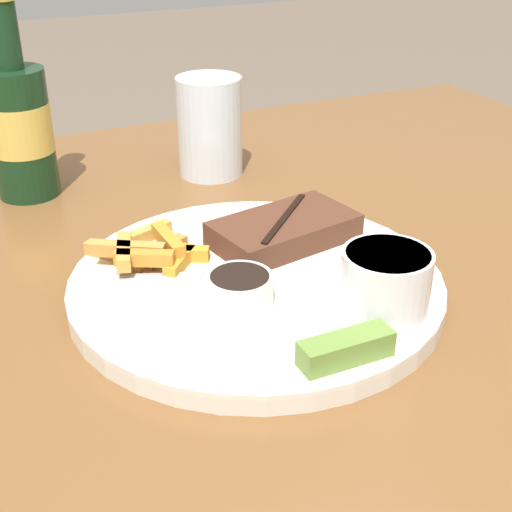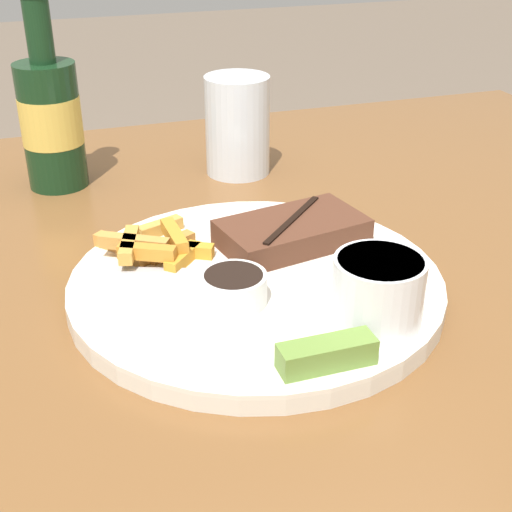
{
  "view_description": "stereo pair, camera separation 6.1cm",
  "coord_description": "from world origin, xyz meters",
  "views": [
    {
      "loc": [
        -0.23,
        -0.49,
        1.07
      ],
      "look_at": [
        0.0,
        0.0,
        0.78
      ],
      "focal_mm": 50.0,
      "sensor_mm": 36.0,
      "label": 1
    },
    {
      "loc": [
        -0.17,
        -0.51,
        1.07
      ],
      "look_at": [
        0.0,
        0.0,
        0.78
      ],
      "focal_mm": 50.0,
      "sensor_mm": 36.0,
      "label": 2
    }
  ],
  "objects": [
    {
      "name": "beer_bottle",
      "position": [
        -0.14,
        0.31,
        0.83
      ],
      "size": [
        0.07,
        0.07,
        0.23
      ],
      "color": "#143319",
      "rests_on": "dining_table"
    },
    {
      "name": "pickle_spear",
      "position": [
        0.01,
        -0.14,
        0.77
      ],
      "size": [
        0.07,
        0.02,
        0.02
      ],
      "color": "olive",
      "rests_on": "dinner_plate"
    },
    {
      "name": "dining_table",
      "position": [
        0.0,
        0.0,
        0.66
      ],
      "size": [
        1.23,
        1.03,
        0.74
      ],
      "color": "brown",
      "rests_on": "ground_plane"
    },
    {
      "name": "fork_utensil",
      "position": [
        -0.08,
        0.03,
        0.76
      ],
      "size": [
        0.13,
        0.06,
        0.0
      ],
      "rotation": [
        0.0,
        0.0,
        5.92
      ],
      "color": "#B7B7BC",
      "rests_on": "dinner_plate"
    },
    {
      "name": "knife_utensil",
      "position": [
        0.01,
        0.04,
        0.77
      ],
      "size": [
        0.09,
        0.16,
        0.01
      ],
      "rotation": [
        0.0,
        0.0,
        1.13
      ],
      "color": "#B7B7BC",
      "rests_on": "dinner_plate"
    },
    {
      "name": "dipping_sauce_cup",
      "position": [
        -0.03,
        -0.04,
        0.78
      ],
      "size": [
        0.05,
        0.05,
        0.03
      ],
      "color": "silver",
      "rests_on": "dinner_plate"
    },
    {
      "name": "dinner_plate",
      "position": [
        0.0,
        0.0,
        0.75
      ],
      "size": [
        0.33,
        0.33,
        0.02
      ],
      "color": "silver",
      "rests_on": "dining_table"
    },
    {
      "name": "coleslaw_cup",
      "position": [
        0.07,
        -0.1,
        0.79
      ],
      "size": [
        0.07,
        0.07,
        0.05
      ],
      "color": "white",
      "rests_on": "dinner_plate"
    },
    {
      "name": "drinking_glass",
      "position": [
        0.07,
        0.29,
        0.8
      ],
      "size": [
        0.08,
        0.08,
        0.12
      ],
      "color": "silver",
      "rests_on": "dining_table"
    },
    {
      "name": "steak_portion",
      "position": [
        0.05,
        0.05,
        0.77
      ],
      "size": [
        0.15,
        0.1,
        0.03
      ],
      "color": "#512D1E",
      "rests_on": "dinner_plate"
    },
    {
      "name": "fries_pile",
      "position": [
        -0.08,
        0.07,
        0.77
      ],
      "size": [
        0.1,
        0.1,
        0.02
      ],
      "color": "orange",
      "rests_on": "dinner_plate"
    }
  ]
}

